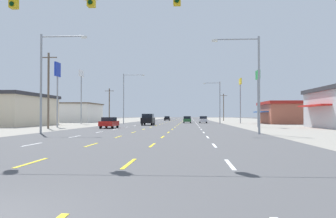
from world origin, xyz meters
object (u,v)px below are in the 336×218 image
object	(u,v)px
hatchback_far_right_midfar	(203,120)
pole_sign_right_row_1	(258,84)
hatchback_inner_right_mid	(187,120)
streetlight_right_row_0	(254,77)
streetlight_left_row_1	(126,95)
pole_sign_left_row_1	(57,78)
sedan_far_left_nearest	(109,123)
streetlight_left_row_0	(46,75)
pole_sign_left_row_2	(81,83)
sedan_inner_left_far	(167,118)
streetlight_right_row_1	(218,99)
suv_inner_left_near	(148,119)
pole_sign_right_row_2	(240,89)

from	to	relation	value
hatchback_far_right_midfar	pole_sign_right_row_1	xyz separation A→B (m)	(6.90, -27.25, 5.57)
hatchback_inner_right_mid	streetlight_right_row_0	world-z (taller)	streetlight_right_row_0
streetlight_right_row_0	streetlight_left_row_1	bearing A→B (deg)	115.38
pole_sign_left_row_1	streetlight_right_row_0	size ratio (longest dim) A/B	1.05
pole_sign_right_row_1	sedan_far_left_nearest	bearing A→B (deg)	-165.00
streetlight_left_row_0	streetlight_left_row_1	xyz separation A→B (m)	(-0.03, 40.82, 0.62)
pole_sign_left_row_1	pole_sign_left_row_2	world-z (taller)	pole_sign_left_row_2
pole_sign_left_row_1	streetlight_left_row_0	world-z (taller)	streetlight_left_row_0
hatchback_inner_right_mid	sedan_inner_left_far	xyz separation A→B (m)	(-6.95, 36.96, -0.03)
sedan_far_left_nearest	streetlight_right_row_1	world-z (taller)	streetlight_right_row_1
hatchback_far_right_midfar	pole_sign_left_row_2	xyz separation A→B (m)	(-24.55, -10.79, 7.40)
pole_sign_right_row_1	streetlight_left_row_0	bearing A→B (deg)	-140.65
pole_sign_right_row_1	streetlight_left_row_0	size ratio (longest dim) A/B	0.88
suv_inner_left_near	streetlight_left_row_1	xyz separation A→B (m)	(-6.29, 12.49, 5.09)
suv_inner_left_near	streetlight_left_row_1	distance (m)	14.88
sedan_far_left_nearest	streetlight_left_row_0	bearing A→B (deg)	-101.66
pole_sign_right_row_2	streetlight_left_row_0	size ratio (longest dim) A/B	1.04
streetlight_right_row_0	hatchback_inner_right_mid	bearing A→B (deg)	97.82
hatchback_far_right_midfar	streetlight_right_row_1	xyz separation A→B (m)	(2.92, -5.65, 4.27)
pole_sign_right_row_2	streetlight_right_row_1	bearing A→B (deg)	-145.81
streetlight_left_row_1	streetlight_right_row_0	bearing A→B (deg)	-64.62
streetlight_left_row_0	hatchback_inner_right_mid	bearing A→B (deg)	74.39
suv_inner_left_near	hatchback_far_right_midfar	size ratio (longest dim) A/B	1.26
hatchback_inner_right_mid	sedan_inner_left_far	bearing A→B (deg)	100.64
pole_sign_left_row_2	streetlight_left_row_1	distance (m)	9.70
streetlight_left_row_0	sedan_far_left_nearest	bearing A→B (deg)	78.34
streetlight_right_row_0	streetlight_right_row_1	size ratio (longest dim) A/B	1.02
sedan_inner_left_far	streetlight_left_row_0	world-z (taller)	streetlight_left_row_0
suv_inner_left_near	pole_sign_right_row_2	distance (m)	25.08
pole_sign_left_row_2	pole_sign_right_row_1	bearing A→B (deg)	-27.63
suv_inner_left_near	streetlight_right_row_1	distance (m)	18.61
sedan_far_left_nearest	pole_sign_right_row_1	world-z (taller)	pole_sign_right_row_1
pole_sign_left_row_1	streetlight_right_row_0	xyz separation A→B (m)	(24.78, -16.75, -1.78)
pole_sign_right_row_2	streetlight_right_row_0	size ratio (longest dim) A/B	1.10
hatchback_far_right_midfar	streetlight_right_row_1	bearing A→B (deg)	-62.71
pole_sign_left_row_1	pole_sign_right_row_2	xyz separation A→B (m)	(29.97, 27.51, 0.47)
sedan_inner_left_far	pole_sign_left_row_2	size ratio (longest dim) A/B	0.42
sedan_inner_left_far	streetlight_right_row_1	size ratio (longest dim) A/B	0.51
streetlight_left_row_0	streetlight_left_row_1	size ratio (longest dim) A/B	0.89
streetlight_left_row_0	streetlight_right_row_0	xyz separation A→B (m)	(19.33, 0.00, -0.27)
pole_sign_right_row_1	streetlight_right_row_0	bearing A→B (deg)	-102.09
hatchback_far_right_midfar	streetlight_left_row_1	size ratio (longest dim) A/B	0.37
suv_inner_left_near	hatchback_inner_right_mid	distance (m)	19.26
hatchback_inner_right_mid	streetlight_left_row_1	distance (m)	15.11
pole_sign_right_row_1	streetlight_right_row_1	world-z (taller)	streetlight_right_row_1
hatchback_far_right_midfar	streetlight_right_row_0	xyz separation A→B (m)	(2.79, -46.47, 4.45)
sedan_far_left_nearest	pole_sign_left_row_1	xyz separation A→B (m)	(-8.27, 3.05, 6.26)
pole_sign_left_row_2	streetlight_left_row_0	xyz separation A→B (m)	(8.00, -35.68, -2.68)
sedan_inner_left_far	streetlight_left_row_1	xyz separation A→B (m)	(-6.04, -42.52, 5.36)
streetlight_right_row_0	streetlight_right_row_1	world-z (taller)	streetlight_right_row_0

